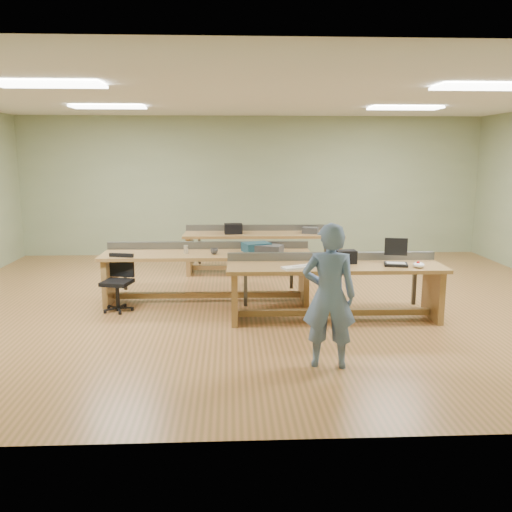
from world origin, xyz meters
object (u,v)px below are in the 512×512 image
at_px(parts_bin_teal, 256,247).
at_px(parts_bin_grey, 268,249).
at_px(drinks_can, 186,249).
at_px(workbench_front, 334,279).
at_px(workbench_back, 263,243).
at_px(person, 329,296).
at_px(mug, 214,251).
at_px(laptop_base, 396,264).
at_px(task_chair, 119,290).
at_px(workbench_mid, 207,265).
at_px(camera_bag, 346,257).

relative_size(parts_bin_teal, parts_bin_grey, 0.90).
height_order(parts_bin_teal, drinks_can, parts_bin_teal).
xyz_separation_m(workbench_front, workbench_back, (-0.78, 2.97, 0.00)).
height_order(person, parts_bin_grey, person).
xyz_separation_m(parts_bin_grey, mug, (-0.79, -0.08, -0.01)).
bearing_deg(laptop_base, person, -114.37).
distance_m(task_chair, mug, 1.48).
xyz_separation_m(workbench_front, workbench_mid, (-1.75, 0.99, 0.01)).
distance_m(task_chair, parts_bin_grey, 2.25).
height_order(person, camera_bag, person).
bearing_deg(parts_bin_teal, person, -76.86).
bearing_deg(laptop_base, camera_bag, 176.44).
xyz_separation_m(workbench_back, camera_bag, (0.95, -2.90, 0.28)).
xyz_separation_m(workbench_front, task_chair, (-2.99, 0.54, -0.26)).
distance_m(workbench_front, laptop_base, 0.83).
xyz_separation_m(laptop_base, drinks_can, (-2.85, 1.03, 0.04)).
relative_size(workbench_back, task_chair, 3.69).
bearing_deg(camera_bag, person, -111.82).
bearing_deg(parts_bin_grey, parts_bin_teal, 148.36).
bearing_deg(person, mug, -54.37).
relative_size(task_chair, drinks_can, 6.66).
bearing_deg(person, workbench_mid, -53.75).
bearing_deg(parts_bin_grey, mug, -173.91).
bearing_deg(mug, parts_bin_teal, 16.38).
distance_m(workbench_mid, parts_bin_grey, 0.94).
xyz_separation_m(laptop_base, task_chair, (-3.79, 0.65, -0.47)).
bearing_deg(workbench_mid, person, -61.73).
relative_size(parts_bin_teal, mug, 3.50).
xyz_separation_m(workbench_back, task_chair, (-2.21, -2.43, -0.26)).
relative_size(laptop_base, mug, 2.69).
distance_m(workbench_back, parts_bin_grey, 2.07).
height_order(workbench_front, laptop_base, workbench_front).
bearing_deg(task_chair, drinks_can, 35.88).
bearing_deg(workbench_front, laptop_base, -7.20).
bearing_deg(mug, drinks_can, 169.30).
height_order(person, task_chair, person).
bearing_deg(mug, workbench_back, 68.22).
distance_m(workbench_mid, drinks_can, 0.40).
distance_m(workbench_mid, person, 2.98).
relative_size(task_chair, mug, 7.25).
xyz_separation_m(task_chair, parts_bin_grey, (2.15, 0.38, 0.51)).
bearing_deg(workbench_mid, camera_bag, -24.64).
distance_m(workbench_front, camera_bag, 0.34).
distance_m(workbench_back, parts_bin_teal, 1.98).
relative_size(workbench_mid, person, 2.05).
xyz_separation_m(workbench_mid, mug, (0.11, -0.15, 0.23)).
relative_size(workbench_back, parts_bin_grey, 6.91).
bearing_deg(drinks_can, workbench_back, 58.20).
height_order(task_chair, parts_bin_grey, parts_bin_grey).
bearing_deg(workbench_back, person, -83.33).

